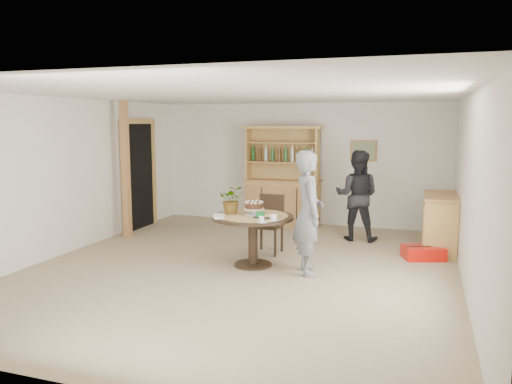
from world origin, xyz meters
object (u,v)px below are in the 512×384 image
Objects in this scene: hutch at (283,192)px; dining_table at (253,226)px; adult_person at (357,195)px; red_suitcase at (423,253)px; sideboard at (440,223)px; teen_boy at (308,213)px; dining_chair at (270,220)px.

hutch is 1.70× the size of dining_table.
adult_person reaches higher than red_suitcase.
red_suitcase is (2.40, 1.19, -0.50)m from dining_table.
sideboard is 0.73× the size of teen_boy.
adult_person is (1.63, -0.90, 0.12)m from hutch.
adult_person is (1.23, 1.32, 0.27)m from dining_chair.
red_suitcase is at bearing -74.07° from teen_boy.
dining_chair is at bearing 47.96° from adult_person.
teen_boy reaches higher than sideboard.
red_suitcase is at bearing 9.99° from dining_chair.
hutch is 3.40m from teen_boy.
sideboard is 1.80× the size of red_suitcase.
adult_person reaches higher than dining_table.
hutch is 3.08m from dining_table.
sideboard is (3.04, -1.24, -0.22)m from hutch.
dining_chair is 1.83m from adult_person.
red_suitcase is (1.17, -0.96, -0.71)m from adult_person.
teen_boy is (0.85, -0.93, 0.33)m from dining_chair.
dining_table is (0.40, -3.05, -0.08)m from hutch.
dining_table is 0.90m from teen_boy.
red_suitcase is at bearing -111.18° from sideboard.
dining_chair is at bearing 18.46° from teen_boy.
teen_boy reaches higher than dining_chair.
dining_chair is at bearing 168.69° from red_suitcase.
teen_boy is at bearing -160.02° from red_suitcase.
adult_person is 2.31× the size of red_suitcase.
sideboard is 1.49m from adult_person.
dining_table is (-2.64, -1.81, 0.13)m from sideboard.
adult_person is at bearing -28.77° from hutch.
dining_table is at bearing 61.07° from adult_person.
dining_chair is at bearing -79.63° from hutch.
dining_chair is (0.41, -2.22, -0.15)m from hutch.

